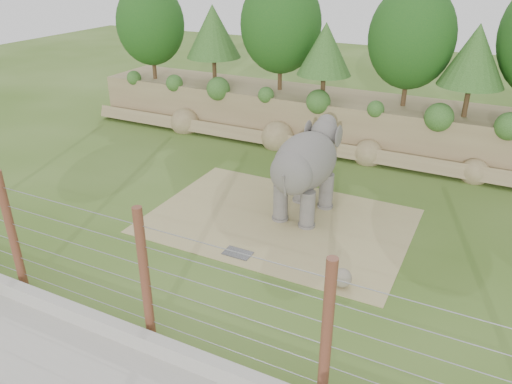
% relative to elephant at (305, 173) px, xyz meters
% --- Properties ---
extents(ground, '(90.00, 90.00, 0.00)m').
position_rel_elephant_xyz_m(ground, '(-1.12, -4.05, -1.76)').
color(ground, '#385A16').
rests_on(ground, ground).
extents(back_embankment, '(30.00, 5.52, 8.77)m').
position_rel_elephant_xyz_m(back_embankment, '(-0.53, 8.62, 2.20)').
color(back_embankment, olive).
rests_on(back_embankment, ground).
extents(dirt_patch, '(10.00, 7.00, 0.02)m').
position_rel_elephant_xyz_m(dirt_patch, '(-0.62, -1.05, -1.75)').
color(dirt_patch, tan).
rests_on(dirt_patch, ground).
extents(drain_grate, '(1.00, 0.60, 0.03)m').
position_rel_elephant_xyz_m(drain_grate, '(-0.93, -3.87, -1.73)').
color(drain_grate, '#262628').
rests_on(drain_grate, dirt_patch).
extents(elephant, '(2.10, 4.45, 3.53)m').
position_rel_elephant_xyz_m(elephant, '(0.00, 0.00, 0.00)').
color(elephant, '#595650').
rests_on(elephant, ground).
extents(stone_ball, '(0.61, 0.61, 0.61)m').
position_rel_elephant_xyz_m(stone_ball, '(2.92, -4.05, -1.44)').
color(stone_ball, gray).
rests_on(stone_ball, dirt_patch).
extents(retaining_wall, '(26.00, 0.35, 0.50)m').
position_rel_elephant_xyz_m(retaining_wall, '(-1.12, -9.05, -1.51)').
color(retaining_wall, beige).
rests_on(retaining_wall, ground).
extents(barrier_fence, '(20.26, 0.26, 4.00)m').
position_rel_elephant_xyz_m(barrier_fence, '(-1.12, -8.55, 0.24)').
color(barrier_fence, brown).
rests_on(barrier_fence, ground).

